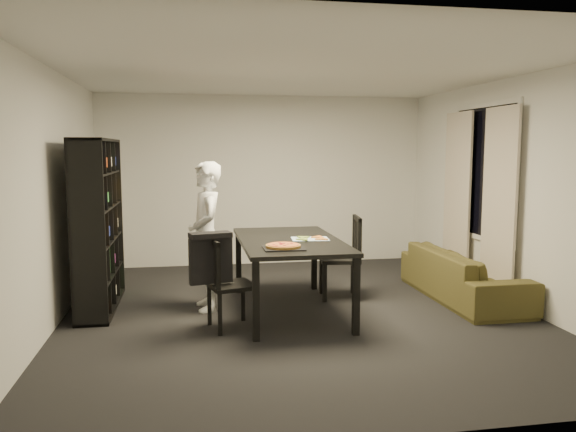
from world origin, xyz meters
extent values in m
cube|color=black|center=(0.00, 0.00, 0.00)|extent=(5.00, 5.50, 0.01)
cube|color=white|center=(0.00, 0.00, 2.60)|extent=(5.00, 5.50, 0.01)
cube|color=white|center=(0.00, 2.75, 1.30)|extent=(5.00, 0.01, 2.60)
cube|color=white|center=(0.00, -2.75, 1.30)|extent=(5.00, 0.01, 2.60)
cube|color=white|center=(-2.50, 0.00, 1.30)|extent=(0.01, 5.50, 2.60)
cube|color=white|center=(2.50, 0.00, 1.30)|extent=(0.01, 5.50, 2.60)
cube|color=black|center=(2.48, 0.60, 1.50)|extent=(0.02, 1.40, 1.60)
cube|color=white|center=(2.48, 0.60, 1.50)|extent=(0.03, 1.52, 1.72)
cube|color=beige|center=(2.40, 0.08, 1.15)|extent=(0.03, 0.70, 2.25)
cube|color=beige|center=(2.40, 1.12, 1.15)|extent=(0.03, 0.70, 2.25)
cube|color=black|center=(-2.16, 0.60, 0.95)|extent=(0.35, 1.50, 1.90)
cube|color=black|center=(-0.08, 0.09, 0.78)|extent=(1.07, 1.93, 0.04)
cube|color=black|center=(-0.56, -0.83, 0.38)|extent=(0.06, 0.06, 0.76)
cube|color=black|center=(0.41, -0.83, 0.38)|extent=(0.06, 0.06, 0.76)
cube|color=black|center=(-0.56, 1.00, 0.38)|extent=(0.06, 0.06, 0.76)
cube|color=black|center=(0.41, 1.00, 0.38)|extent=(0.06, 0.06, 0.76)
cube|color=black|center=(-0.75, -0.40, 0.43)|extent=(0.51, 0.51, 0.04)
cube|color=black|center=(-0.94, -0.44, 0.68)|extent=(0.14, 0.42, 0.45)
cube|color=black|center=(-0.94, -0.44, 0.89)|extent=(0.13, 0.40, 0.05)
cube|color=black|center=(-0.53, -0.53, 0.21)|extent=(0.04, 0.04, 0.41)
cube|color=black|center=(-0.62, -0.18, 0.21)|extent=(0.04, 0.04, 0.41)
cube|color=black|center=(-0.88, -0.62, 0.21)|extent=(0.04, 0.04, 0.41)
cube|color=black|center=(-0.97, -0.26, 0.21)|extent=(0.04, 0.04, 0.41)
cube|color=black|center=(0.62, 0.54, 0.47)|extent=(0.52, 0.52, 0.04)
cube|color=black|center=(0.82, 0.51, 0.74)|extent=(0.11, 0.46, 0.49)
cube|color=black|center=(0.82, 0.51, 0.96)|extent=(0.09, 0.44, 0.05)
cube|color=black|center=(0.45, 0.76, 0.22)|extent=(0.04, 0.04, 0.45)
cube|color=black|center=(0.39, 0.37, 0.22)|extent=(0.04, 0.04, 0.45)
cube|color=black|center=(0.84, 0.71, 0.22)|extent=(0.04, 0.04, 0.45)
cube|color=black|center=(0.78, 0.32, 0.22)|extent=(0.04, 0.04, 0.45)
cube|color=black|center=(-0.96, -0.45, 0.70)|extent=(0.43, 0.18, 0.45)
cube|color=black|center=(-0.96, -0.45, 0.96)|extent=(0.43, 0.27, 0.05)
imported|color=white|center=(-0.97, 0.33, 0.83)|extent=(0.47, 0.65, 1.65)
cube|color=black|center=(-0.24, -0.50, 0.81)|extent=(0.40, 0.32, 0.01)
cylinder|color=olive|center=(-0.24, -0.47, 0.83)|extent=(0.35, 0.35, 0.02)
cylinder|color=gold|center=(-0.24, -0.47, 0.85)|extent=(0.31, 0.31, 0.01)
cube|color=silver|center=(0.14, 0.03, 0.81)|extent=(0.43, 0.34, 0.01)
imported|color=#42381A|center=(2.07, 0.23, 0.29)|extent=(0.79, 2.01, 0.59)
camera|label=1|loc=(-1.15, -5.88, 1.78)|focal=35.00mm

